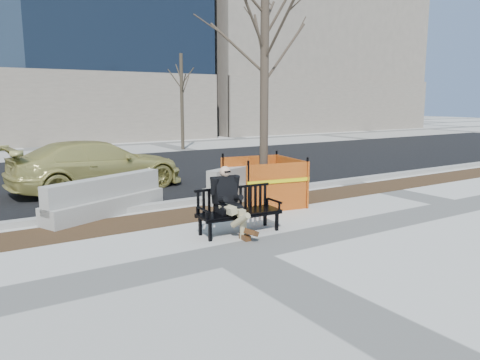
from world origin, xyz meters
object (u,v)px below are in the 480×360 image
object	(u,v)px
tree_fence	(263,205)
jersey_barrier_left	(107,215)
bench	(239,233)
sedan	(99,190)
seated_man	(228,234)
jersey_barrier_right	(248,197)

from	to	relation	value
tree_fence	jersey_barrier_left	size ratio (longest dim) A/B	2.03
bench	jersey_barrier_left	size ratio (longest dim) A/B	0.55
bench	tree_fence	bearing A→B (deg)	47.48
bench	sedan	world-z (taller)	sedan
bench	sedan	size ratio (longest dim) A/B	0.34
seated_man	sedan	xyz separation A→B (m)	(-0.78, 5.48, 0.00)
sedan	seated_man	bearing A→B (deg)	-176.63
bench	jersey_barrier_left	bearing A→B (deg)	125.28
seated_man	jersey_barrier_left	bearing A→B (deg)	122.34
jersey_barrier_left	tree_fence	bearing A→B (deg)	-40.05
bench	jersey_barrier_left	distance (m)	3.14
sedan	jersey_barrier_right	size ratio (longest dim) A/B	1.59
seated_man	jersey_barrier_right	size ratio (longest dim) A/B	0.43
bench	seated_man	bearing A→B (deg)	168.84
jersey_barrier_right	sedan	bearing A→B (deg)	113.00
tree_fence	bench	bearing A→B (deg)	-136.01
tree_fence	sedan	xyz separation A→B (m)	(-2.72, 3.88, 0.00)
jersey_barrier_left	sedan	bearing A→B (deg)	53.80
bench	jersey_barrier_right	distance (m)	3.22
bench	jersey_barrier_right	size ratio (longest dim) A/B	0.54
tree_fence	sedan	size ratio (longest dim) A/B	1.25
bench	jersey_barrier_left	xyz separation A→B (m)	(-1.65, 2.67, 0.00)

